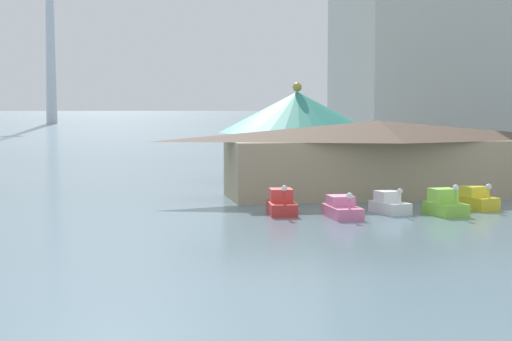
{
  "coord_description": "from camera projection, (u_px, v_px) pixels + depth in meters",
  "views": [
    {
      "loc": [
        -4.52,
        -10.67,
        5.76
      ],
      "look_at": [
        1.03,
        20.08,
        3.28
      ],
      "focal_mm": 56.94,
      "sensor_mm": 36.0,
      "label": 1
    }
  ],
  "objects": [
    {
      "name": "pedal_boat_red",
      "position": [
        282.0,
        204.0,
        43.31
      ],
      "size": [
        1.63,
        2.9,
        1.67
      ],
      "rotation": [
        0.0,
        0.0,
        -1.66
      ],
      "color": "red",
      "rests_on": "ground"
    },
    {
      "name": "pedal_boat_pink",
      "position": [
        342.0,
        209.0,
        42.12
      ],
      "size": [
        1.47,
        3.01,
        1.42
      ],
      "rotation": [
        0.0,
        0.0,
        -1.56
      ],
      "color": "pink",
      "rests_on": "ground"
    },
    {
      "name": "pedal_boat_white",
      "position": [
        389.0,
        204.0,
        43.69
      ],
      "size": [
        1.8,
        2.55,
        1.44
      ],
      "rotation": [
        0.0,
        0.0,
        -1.34
      ],
      "color": "white",
      "rests_on": "ground"
    },
    {
      "name": "pedal_boat_lime",
      "position": [
        445.0,
        205.0,
        42.96
      ],
      "size": [
        1.79,
        2.61,
        1.72
      ],
      "rotation": [
        0.0,
        0.0,
        -1.45
      ],
      "color": "#8CCC3F",
      "rests_on": "ground"
    },
    {
      "name": "pedal_boat_yellow",
      "position": [
        476.0,
        200.0,
        45.44
      ],
      "size": [
        1.98,
        2.64,
        1.52
      ],
      "rotation": [
        0.0,
        0.0,
        -1.29
      ],
      "color": "yellow",
      "rests_on": "ground"
    },
    {
      "name": "boathouse",
      "position": [
        378.0,
        157.0,
        51.61
      ],
      "size": [
        20.55,
        6.89,
        4.86
      ],
      "color": "tan",
      "rests_on": "ground"
    },
    {
      "name": "green_roof_pavilion",
      "position": [
        297.0,
        130.0,
        61.93
      ],
      "size": [
        11.97,
        11.97,
        7.56
      ],
      "color": "#993328",
      "rests_on": "ground"
    },
    {
      "name": "background_building_block",
      "position": [
        467.0,
        27.0,
        87.62
      ],
      "size": [
        26.98,
        17.38,
        28.63
      ],
      "color": "beige",
      "rests_on": "ground"
    }
  ]
}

